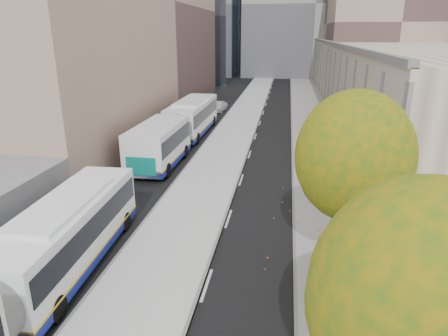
% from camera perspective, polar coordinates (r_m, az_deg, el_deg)
% --- Properties ---
extents(bus_platform, '(4.25, 150.00, 0.15)m').
position_cam_1_polar(bus_platform, '(37.72, 1.00, 4.38)').
color(bus_platform, '#BEBEBE').
rests_on(bus_platform, ground).
extents(sidewalk, '(4.75, 150.00, 0.08)m').
position_cam_1_polar(sidewalk, '(37.52, 13.22, 3.74)').
color(sidewalk, gray).
rests_on(sidewalk, ground).
extents(building_tan, '(18.00, 92.00, 8.00)m').
position_cam_1_polar(building_tan, '(66.98, 21.82, 12.83)').
color(building_tan, gray).
rests_on(building_tan, ground).
extents(building_midrise, '(24.00, 46.00, 25.00)m').
position_cam_1_polar(building_midrise, '(48.44, -21.86, 21.15)').
color(building_midrise, tan).
rests_on(building_midrise, ground).
extents(building_far_block, '(30.00, 18.00, 30.00)m').
position_cam_1_polar(building_far_block, '(97.47, 12.64, 21.65)').
color(building_far_block, '#A49F98').
rests_on(building_far_block, ground).
extents(bus_shelter, '(1.90, 4.40, 2.53)m').
position_cam_1_polar(bus_shelter, '(14.89, 26.13, -12.66)').
color(bus_shelter, '#383A3F').
rests_on(bus_shelter, sidewalk).
extents(tree_b, '(4.00, 4.00, 6.97)m').
position_cam_1_polar(tree_b, '(8.02, 26.48, -17.16)').
color(tree_b, black).
rests_on(tree_b, sidewalk).
extents(tree_c, '(4.20, 4.20, 7.28)m').
position_cam_1_polar(tree_c, '(15.01, 18.05, 1.49)').
color(tree_c, black).
rests_on(tree_c, sidewalk).
extents(bus_near, '(3.20, 17.32, 2.87)m').
position_cam_1_polar(bus_near, '(15.20, -28.23, -15.10)').
color(bus_near, white).
rests_on(bus_near, ground).
extents(bus_far, '(3.09, 19.19, 3.19)m').
position_cam_1_polar(bus_far, '(35.08, -6.23, 5.96)').
color(bus_far, white).
rests_on(bus_far, ground).
extents(distant_car, '(1.99, 3.98, 1.30)m').
position_cam_1_polar(distant_car, '(50.89, -0.76, 8.83)').
color(distant_car, silver).
rests_on(distant_car, ground).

